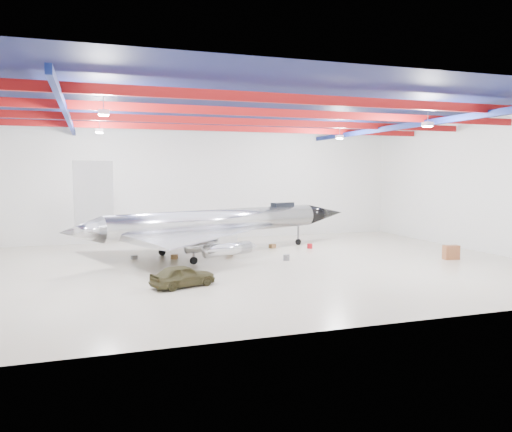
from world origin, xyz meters
name	(u,v)px	position (x,y,z in m)	size (l,w,h in m)	color
floor	(252,265)	(0.00, 0.00, 0.00)	(40.00, 40.00, 0.00)	beige
wall_back	(205,184)	(0.00, 15.00, 5.50)	(40.00, 40.00, 0.00)	silver
wall_right	(481,186)	(20.00, 0.00, 5.50)	(30.00, 30.00, 0.00)	silver
ceiling	(252,109)	(0.00, 0.00, 11.00)	(40.00, 40.00, 0.00)	#0A0F38
ceiling_structure	(252,119)	(0.00, 0.00, 10.32)	(39.50, 29.50, 1.08)	maroon
jet_aircraft	(219,225)	(-1.08, 5.26, 2.42)	(26.04, 19.75, 7.38)	silver
jeep	(183,276)	(-5.83, -5.12, 0.65)	(1.53, 3.80, 1.30)	#39351C
desk	(451,252)	(15.13, -2.48, 0.54)	(1.18, 0.59, 1.08)	brown
crate_ply	(174,257)	(-4.82, 4.30, 0.17)	(0.49, 0.39, 0.34)	olive
engine_drum	(286,258)	(3.08, 1.05, 0.22)	(0.48, 0.48, 0.43)	#59595B
parts_bin	(272,246)	(4.21, 7.14, 0.18)	(0.52, 0.41, 0.36)	olive
crate_small	(134,257)	(-7.73, 5.20, 0.15)	(0.42, 0.34, 0.30)	#59595B
tool_chest	(310,246)	(7.23, 5.94, 0.21)	(0.47, 0.47, 0.43)	#A8101A
oil_barrel	(229,253)	(-0.40, 4.63, 0.21)	(0.61, 0.49, 0.43)	olive
spares_box	(236,248)	(0.88, 7.10, 0.19)	(0.41, 0.41, 0.37)	#59595B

